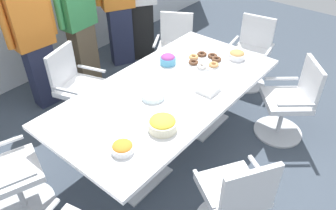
% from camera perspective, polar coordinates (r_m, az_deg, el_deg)
% --- Properties ---
extents(ground_plane, '(10.00, 10.00, 0.01)m').
position_cam_1_polar(ground_plane, '(3.65, -0.00, -6.97)').
color(ground_plane, '#3D4754').
extents(conference_table, '(2.40, 1.20, 0.75)m').
position_cam_1_polar(conference_table, '(3.24, -0.00, 1.06)').
color(conference_table, white).
rests_on(conference_table, ground).
extents(office_chair_0, '(0.74, 0.74, 0.91)m').
position_cam_1_polar(office_chair_0, '(2.70, 11.45, -15.97)').
color(office_chair_0, silver).
rests_on(office_chair_0, ground).
extents(office_chair_1, '(0.76, 0.76, 0.91)m').
position_cam_1_polar(office_chair_1, '(3.77, 20.53, 0.14)').
color(office_chair_1, silver).
rests_on(office_chair_1, ground).
extents(office_chair_2, '(0.62, 0.62, 0.91)m').
position_cam_1_polar(office_chair_2, '(4.58, 14.19, 8.33)').
color(office_chair_2, silver).
rests_on(office_chair_2, ground).
extents(office_chair_3, '(0.74, 0.74, 0.91)m').
position_cam_1_polar(office_chair_3, '(4.54, 1.17, 9.25)').
color(office_chair_3, silver).
rests_on(office_chair_3, ground).
extents(office_chair_4, '(0.68, 0.68, 0.91)m').
position_cam_1_polar(office_chair_4, '(3.87, -15.44, 2.36)').
color(office_chair_4, silver).
rests_on(office_chair_4, ground).
extents(office_chair_5, '(0.69, 0.69, 0.91)m').
position_cam_1_polar(office_chair_5, '(3.09, -26.53, -11.52)').
color(office_chair_5, silver).
rests_on(office_chair_5, ground).
extents(person_standing_0, '(0.61, 0.25, 1.68)m').
position_cam_1_polar(person_standing_0, '(4.11, -22.42, 10.48)').
color(person_standing_0, '#232842').
rests_on(person_standing_0, ground).
extents(person_standing_1, '(0.61, 0.25, 1.74)m').
position_cam_1_polar(person_standing_1, '(4.37, -15.36, 14.09)').
color(person_standing_1, brown).
rests_on(person_standing_1, ground).
extents(person_standing_2, '(0.58, 0.40, 1.81)m').
position_cam_1_polar(person_standing_2, '(4.79, -8.79, 17.48)').
color(person_standing_2, '#232842').
rests_on(person_standing_2, ground).
extents(snack_bowl_chips_orange, '(0.18, 0.18, 0.08)m').
position_cam_1_polar(snack_bowl_chips_orange, '(2.51, -7.96, -7.37)').
color(snack_bowl_chips_orange, white).
rests_on(snack_bowl_chips_orange, conference_table).
extents(snack_bowl_candy_mix, '(0.17, 0.17, 0.11)m').
position_cam_1_polar(snack_bowl_candy_mix, '(3.55, -0.02, 8.02)').
color(snack_bowl_candy_mix, '#4C9EC6').
rests_on(snack_bowl_candy_mix, conference_table).
extents(snack_bowl_cookies, '(0.19, 0.19, 0.10)m').
position_cam_1_polar(snack_bowl_cookies, '(3.73, 11.95, 8.57)').
color(snack_bowl_cookies, white).
rests_on(snack_bowl_cookies, conference_table).
extents(snack_bowl_chips_yellow, '(0.24, 0.24, 0.12)m').
position_cam_1_polar(snack_bowl_chips_yellow, '(2.66, -0.96, -3.26)').
color(snack_bowl_chips_yellow, beige).
rests_on(snack_bowl_chips_yellow, conference_table).
extents(donut_platter, '(0.37, 0.37, 0.04)m').
position_cam_1_polar(donut_platter, '(3.62, 6.43, 7.76)').
color(donut_platter, white).
rests_on(donut_platter, conference_table).
extents(plate_stack, '(0.22, 0.22, 0.05)m').
position_cam_1_polar(plate_stack, '(3.03, -2.68, 1.59)').
color(plate_stack, white).
rests_on(plate_stack, conference_table).
extents(napkin_pile, '(0.18, 0.18, 0.05)m').
position_cam_1_polar(napkin_pile, '(3.14, 7.00, 2.80)').
color(napkin_pile, white).
rests_on(napkin_pile, conference_table).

